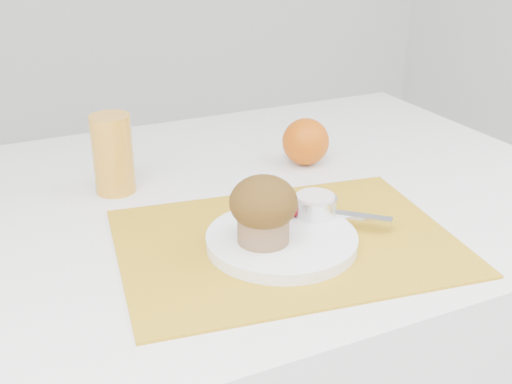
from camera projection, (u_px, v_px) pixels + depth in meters
name	position (u px, v px, depth m)	size (l,w,h in m)	color
placemat	(286.00, 242.00, 0.87)	(0.45, 0.33, 0.00)	gold
plate	(282.00, 240.00, 0.85)	(0.20, 0.20, 0.02)	white
ramekin	(315.00, 206.00, 0.90)	(0.06, 0.06, 0.03)	silver
cream	(316.00, 197.00, 0.90)	(0.05, 0.05, 0.01)	silver
raspberry_near	(275.00, 210.00, 0.90)	(0.02, 0.02, 0.02)	#5E0206
raspberry_far	(291.00, 212.00, 0.90)	(0.02, 0.02, 0.02)	#580209
butter_knife	(322.00, 212.00, 0.91)	(0.20, 0.02, 0.00)	silver
orange	(306.00, 142.00, 1.12)	(0.08, 0.08, 0.08)	#C55206
juice_glass	(113.00, 154.00, 1.00)	(0.06, 0.06, 0.13)	gold
muffin	(263.00, 209.00, 0.82)	(0.09, 0.09, 0.09)	olive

